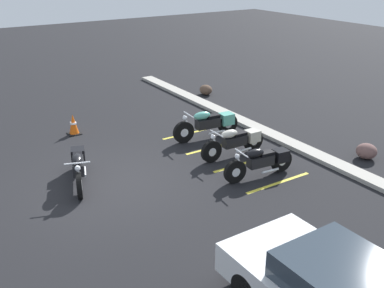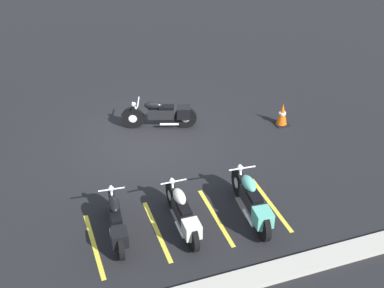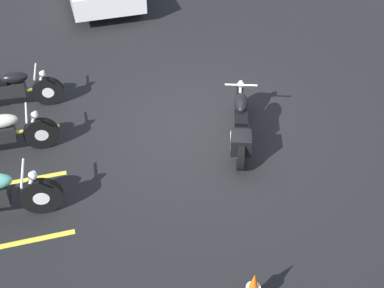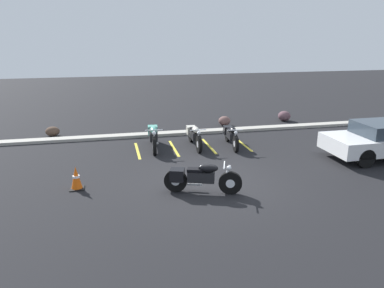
{
  "view_description": "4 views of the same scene",
  "coord_description": "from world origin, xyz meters",
  "px_view_note": "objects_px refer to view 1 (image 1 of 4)",
  "views": [
    {
      "loc": [
        9.71,
        -3.72,
        5.39
      ],
      "look_at": [
        0.91,
        1.93,
        1.0
      ],
      "focal_mm": 42.0,
      "sensor_mm": 36.0,
      "label": 1
    },
    {
      "loc": [
        3.14,
        12.39,
        7.99
      ],
      "look_at": [
        -0.85,
        1.17,
        0.4
      ],
      "focal_mm": 50.0,
      "sensor_mm": 36.0,
      "label": 2
    },
    {
      "loc": [
        -7.75,
        2.36,
        6.5
      ],
      "look_at": [
        -1.28,
        0.54,
        0.8
      ],
      "focal_mm": 50.0,
      "sensor_mm": 36.0,
      "label": 3
    },
    {
      "loc": [
        -2.86,
        -9.95,
        4.28
      ],
      "look_at": [
        -0.28,
        1.58,
        0.77
      ],
      "focal_mm": 35.0,
      "sensor_mm": 36.0,
      "label": 4
    }
  ],
  "objects_px": {
    "parked_bike_1": "(236,141)",
    "landscape_rock_0": "(367,151)",
    "motorcycle_black_featured": "(78,165)",
    "parked_bike_0": "(209,123)",
    "parked_bike_2": "(262,161)",
    "traffic_cone": "(73,125)",
    "landscape_rock_2": "(206,90)"
  },
  "relations": [
    {
      "from": "motorcycle_black_featured",
      "to": "landscape_rock_0",
      "type": "relative_size",
      "value": 3.56
    },
    {
      "from": "parked_bike_2",
      "to": "landscape_rock_2",
      "type": "height_order",
      "value": "parked_bike_2"
    },
    {
      "from": "landscape_rock_0",
      "to": "landscape_rock_2",
      "type": "relative_size",
      "value": 1.0
    },
    {
      "from": "motorcycle_black_featured",
      "to": "parked_bike_2",
      "type": "height_order",
      "value": "motorcycle_black_featured"
    },
    {
      "from": "parked_bike_1",
      "to": "traffic_cone",
      "type": "distance_m",
      "value": 5.42
    },
    {
      "from": "motorcycle_black_featured",
      "to": "parked_bike_1",
      "type": "xyz_separation_m",
      "value": [
        0.88,
        4.4,
        -0.0
      ]
    },
    {
      "from": "motorcycle_black_featured",
      "to": "landscape_rock_0",
      "type": "xyz_separation_m",
      "value": [
        3.07,
        7.43,
        -0.23
      ]
    },
    {
      "from": "parked_bike_2",
      "to": "landscape_rock_0",
      "type": "bearing_deg",
      "value": 172.69
    },
    {
      "from": "landscape_rock_2",
      "to": "parked_bike_0",
      "type": "bearing_deg",
      "value": -33.01
    },
    {
      "from": "parked_bike_1",
      "to": "landscape_rock_0",
      "type": "bearing_deg",
      "value": 145.02
    },
    {
      "from": "parked_bike_1",
      "to": "landscape_rock_2",
      "type": "distance_m",
      "value": 6.3
    },
    {
      "from": "landscape_rock_2",
      "to": "traffic_cone",
      "type": "height_order",
      "value": "traffic_cone"
    },
    {
      "from": "motorcycle_black_featured",
      "to": "parked_bike_2",
      "type": "relative_size",
      "value": 1.0
    },
    {
      "from": "motorcycle_black_featured",
      "to": "parked_bike_1",
      "type": "bearing_deg",
      "value": 97.54
    },
    {
      "from": "landscape_rock_0",
      "to": "parked_bike_0",
      "type": "bearing_deg",
      "value": -142.75
    },
    {
      "from": "traffic_cone",
      "to": "motorcycle_black_featured",
      "type": "bearing_deg",
      "value": -16.7
    },
    {
      "from": "motorcycle_black_featured",
      "to": "parked_bike_0",
      "type": "relative_size",
      "value": 0.91
    },
    {
      "from": "parked_bike_0",
      "to": "parked_bike_1",
      "type": "relative_size",
      "value": 1.07
    },
    {
      "from": "landscape_rock_0",
      "to": "parked_bike_1",
      "type": "bearing_deg",
      "value": -125.88
    },
    {
      "from": "landscape_rock_0",
      "to": "parked_bike_2",
      "type": "bearing_deg",
      "value": -103.08
    },
    {
      "from": "parked_bike_1",
      "to": "parked_bike_2",
      "type": "bearing_deg",
      "value": 81.23
    },
    {
      "from": "parked_bike_2",
      "to": "landscape_rock_0",
      "type": "relative_size",
      "value": 3.54
    },
    {
      "from": "motorcycle_black_featured",
      "to": "landscape_rock_0",
      "type": "height_order",
      "value": "motorcycle_black_featured"
    },
    {
      "from": "parked_bike_0",
      "to": "traffic_cone",
      "type": "xyz_separation_m",
      "value": [
        -2.64,
        -3.56,
        -0.16
      ]
    },
    {
      "from": "traffic_cone",
      "to": "parked_bike_1",
      "type": "bearing_deg",
      "value": 38.86
    },
    {
      "from": "traffic_cone",
      "to": "parked_bike_2",
      "type": "bearing_deg",
      "value": 29.2
    },
    {
      "from": "motorcycle_black_featured",
      "to": "parked_bike_2",
      "type": "xyz_separation_m",
      "value": [
        2.31,
        4.16,
        -0.02
      ]
    },
    {
      "from": "parked_bike_2",
      "to": "landscape_rock_2",
      "type": "relative_size",
      "value": 3.53
    },
    {
      "from": "motorcycle_black_featured",
      "to": "parked_bike_0",
      "type": "distance_m",
      "value": 4.62
    },
    {
      "from": "landscape_rock_2",
      "to": "traffic_cone",
      "type": "xyz_separation_m",
      "value": [
        1.42,
        -6.2,
        0.11
      ]
    },
    {
      "from": "parked_bike_0",
      "to": "landscape_rock_0",
      "type": "bearing_deg",
      "value": 131.89
    },
    {
      "from": "parked_bike_0",
      "to": "landscape_rock_0",
      "type": "distance_m",
      "value": 4.75
    }
  ]
}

